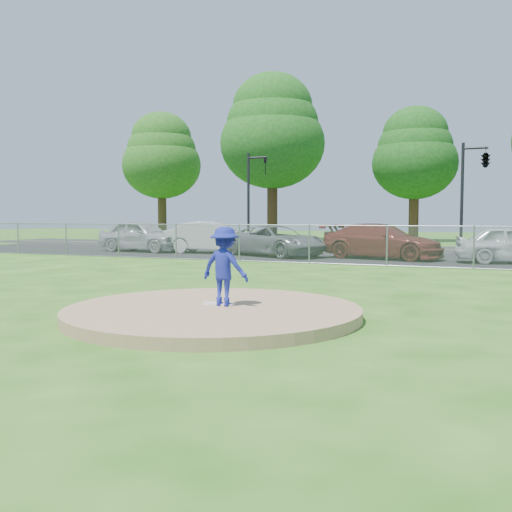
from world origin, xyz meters
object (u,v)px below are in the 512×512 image
Objects in this scene: parked_car_silver at (142,236)px; parked_car_gray at (276,241)px; tree_left at (272,131)px; tree_center at (415,153)px; traffic_signal_left at (252,191)px; traffic_signal_center at (483,161)px; pitcher at (225,266)px; parked_car_darkred at (382,241)px; traffic_cone at (274,248)px; tree_far_left at (162,155)px; parked_car_white at (213,237)px.

parked_car_silver is 0.95× the size of parked_car_gray.
tree_left reaches higher than tree_center.
tree_center reaches higher than traffic_signal_left.
pitcher is at bearing -99.95° from traffic_signal_center.
traffic_signal_left reaches higher than parked_car_silver.
tree_left is at bearing 48.92° from parked_car_darkred.
tree_center is at bearing -26.10° from parked_car_silver.
tree_center is 13.11× the size of traffic_cone.
pitcher is at bearing -135.51° from parked_car_silver.
traffic_cone is at bearing -101.43° from tree_center.
traffic_signal_left is (13.24, -11.00, -3.70)m from tree_far_left.
traffic_signal_center reaches higher than parked_car_gray.
parked_car_silver reaches higher than parked_car_white.
parked_car_white is 0.91× the size of parked_car_darkred.
tree_far_left is 25.55m from traffic_cone.
traffic_signal_left is at bearing -122.90° from tree_center.
parked_car_darkred is at bearing -38.17° from tree_far_left.
parked_car_gray is at bearing -101.14° from tree_center.
parked_car_silver is (-11.34, -18.19, -5.64)m from tree_center.
traffic_signal_left is at bearing 56.14° from parked_car_gray.
tree_far_left is at bearing 169.70° from tree_left.
tree_left is 10.59m from tree_center.
traffic_cone is at bearing -108.26° from parked_car_white.
traffic_signal_left is 1.00× the size of traffic_signal_center.
traffic_signal_center is 1.17× the size of parked_car_white.
tree_center is (10.00, 3.00, -1.77)m from tree_left.
parked_car_darkred is at bearing -85.13° from parked_car_silver.
parked_car_darkred is (-0.01, 15.41, -0.16)m from pitcher.
tree_left is 2.24× the size of traffic_signal_left.
parked_car_white is (13.66, -16.86, -6.26)m from tree_far_left.
parked_car_darkred is at bearing -120.90° from traffic_signal_center.
parked_car_silver is (-7.57, 0.45, 0.44)m from traffic_cone.
traffic_signal_center is at bearing 37.23° from traffic_cone.
tree_far_left is 11.24m from tree_left.
parked_car_gray is (-8.65, -6.68, -3.89)m from traffic_signal_center.
parked_car_white reaches higher than traffic_cone.
parked_car_silver is 4.01m from parked_car_white.
tree_left is 16.69× the size of traffic_cone.
tree_left reaches higher than parked_car_silver.
parked_car_darkred is at bearing -83.16° from pitcher.
traffic_signal_center is 1.10× the size of parked_car_gray.
tree_left is 2.60× the size of parked_car_silver.
pitcher is (-3.82, -21.81, -3.68)m from traffic_signal_center.
traffic_cone is 0.16× the size of parked_car_white.
traffic_signal_center is (4.97, -12.00, -1.86)m from tree_center.
tree_center is at bearing 2.73° from tree_far_left.
traffic_cone is at bearing 105.85° from parked_car_darkred.
parked_car_gray is at bearing -23.84° from traffic_cone.
tree_far_left reaches higher than parked_car_gray.
pitcher is 15.88m from parked_car_gray.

